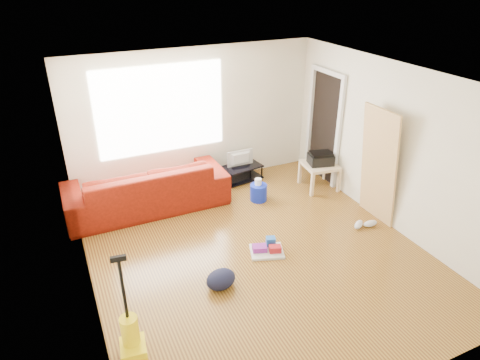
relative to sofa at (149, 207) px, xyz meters
name	(u,v)px	position (x,y,z in m)	size (l,w,h in m)	color
room	(259,170)	(1.17, -1.80, 1.25)	(4.51, 5.01, 2.51)	#583316
sofa	(149,207)	(0.00, 0.00, 0.00)	(2.66, 1.04, 0.78)	#4A0D04
tv_stand	(241,172)	(1.87, 0.27, 0.15)	(0.82, 0.55, 0.28)	black
tv	(241,159)	(1.87, 0.27, 0.44)	(0.52, 0.07, 0.30)	black
side_table	(320,168)	(3.04, -0.61, 0.40)	(0.65, 0.65, 0.48)	#E0B287
printer	(321,158)	(3.04, -0.61, 0.58)	(0.49, 0.41, 0.22)	black
bucket	(258,200)	(1.82, -0.57, 0.00)	(0.30, 0.30, 0.30)	#1025BD
toilet_paper	(258,189)	(1.81, -0.55, 0.20)	(0.12, 0.12, 0.11)	silver
cleaning_tray	(267,249)	(1.24, -1.98, 0.05)	(0.56, 0.50, 0.17)	silver
backpack	(221,286)	(0.35, -2.38, 0.00)	(0.41, 0.33, 0.22)	black
sneakers	(364,224)	(2.94, -2.04, 0.05)	(0.44, 0.23, 0.10)	silver
vacuum	(132,339)	(-0.91, -2.99, 0.23)	(0.30, 0.33, 1.26)	yellow
door_panel	(370,217)	(3.22, -1.86, 0.00)	(0.04, 0.75, 1.87)	tan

